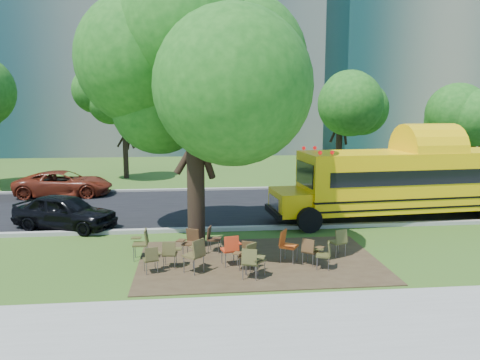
{
  "coord_description": "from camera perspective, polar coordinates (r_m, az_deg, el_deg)",
  "views": [
    {
      "loc": [
        -0.92,
        -13.54,
        4.56
      ],
      "look_at": [
        0.89,
        3.79,
        1.74
      ],
      "focal_mm": 35.0,
      "sensor_mm": 36.0,
      "label": 1
    }
  ],
  "objects": [
    {
      "name": "black_car",
      "position": [
        18.43,
        -20.57,
        -3.64
      ],
      "size": [
        4.15,
        2.89,
        1.31
      ],
      "primitive_type": "imported",
      "rotation": [
        0.0,
        0.0,
        1.18
      ],
      "color": "black",
      "rests_on": "ground"
    },
    {
      "name": "school_bus",
      "position": [
        20.01,
        21.43,
        0.01
      ],
      "size": [
        11.4,
        3.39,
        2.75
      ],
      "rotation": [
        0.0,
        0.0,
        0.08
      ],
      "color": "#F4BB07",
      "rests_on": "ground"
    },
    {
      "name": "building_right",
      "position": [
        57.8,
        20.53,
        16.52
      ],
      "size": [
        30.0,
        16.0,
        25.0
      ],
      "primitive_type": "cube",
      "color": "gray",
      "rests_on": "ground"
    },
    {
      "name": "sidewalk",
      "position": [
        9.72,
        0.2,
        -18.67
      ],
      "size": [
        60.0,
        4.0,
        0.04
      ],
      "primitive_type": "cube",
      "color": "gray",
      "rests_on": "ground"
    },
    {
      "name": "chair_4",
      "position": [
        12.4,
        1.37,
        -9.74
      ],
      "size": [
        0.68,
        0.54,
        0.87
      ],
      "rotation": [
        0.0,
        0.0,
        -0.32
      ],
      "color": "#4C4821",
      "rests_on": "ground"
    },
    {
      "name": "building_main",
      "position": [
        50.46,
        -14.57,
        16.24
      ],
      "size": [
        38.0,
        16.0,
        22.0
      ],
      "primitive_type": "cube",
      "color": "slate",
      "rests_on": "ground"
    },
    {
      "name": "chair_10",
      "position": [
        14.63,
        -3.36,
        -6.91
      ],
      "size": [
        0.49,
        0.63,
        0.82
      ],
      "rotation": [
        0.0,
        0.0,
        -1.84
      ],
      "color": "#412717",
      "rests_on": "ground"
    },
    {
      "name": "chair_8",
      "position": [
        14.28,
        -11.85,
        -7.27
      ],
      "size": [
        0.53,
        0.59,
        0.91
      ],
      "rotation": [
        0.0,
        0.0,
        1.56
      ],
      "color": "#44401D",
      "rests_on": "ground"
    },
    {
      "name": "chair_2",
      "position": [
        12.89,
        -5.4,
        -8.73
      ],
      "size": [
        0.66,
        0.84,
        0.97
      ],
      "rotation": [
        0.0,
        0.0,
        0.83
      ],
      "color": "brown",
      "rests_on": "ground"
    },
    {
      "name": "chair_5",
      "position": [
        12.64,
        1.68,
        -9.33
      ],
      "size": [
        0.6,
        0.76,
        0.88
      ],
      "rotation": [
        0.0,
        0.0,
        3.88
      ],
      "color": "#48421F",
      "rests_on": "ground"
    },
    {
      "name": "bg_car_red",
      "position": [
        24.99,
        -20.65,
        -0.42
      ],
      "size": [
        4.65,
        2.15,
        1.29
      ],
      "primitive_type": "imported",
      "rotation": [
        0.0,
        0.0,
        1.57
      ],
      "color": "#631F10",
      "rests_on": "ground"
    },
    {
      "name": "bg_tree_4",
      "position": [
        31.48,
        26.83,
        7.82
      ],
      "size": [
        5.0,
        5.0,
        6.85
      ],
      "color": "black",
      "rests_on": "ground"
    },
    {
      "name": "kerb_near",
      "position": [
        17.16,
        -2.69,
        -5.99
      ],
      "size": [
        80.0,
        0.25,
        0.14
      ],
      "primitive_type": "cube",
      "color": "gray",
      "rests_on": "ground"
    },
    {
      "name": "ground",
      "position": [
        14.32,
        -1.98,
        -9.39
      ],
      "size": [
        160.0,
        160.0,
        0.0
      ],
      "primitive_type": "plane",
      "color": "#30551A",
      "rests_on": "ground"
    },
    {
      "name": "chair_6",
      "position": [
        13.36,
        10.31,
        -8.67
      ],
      "size": [
        0.49,
        0.63,
        0.8
      ],
      "rotation": [
        0.0,
        0.0,
        1.25
      ],
      "color": "#45421D",
      "rests_on": "ground"
    },
    {
      "name": "chair_13",
      "position": [
        14.48,
        12.01,
        -7.12
      ],
      "size": [
        0.6,
        0.67,
        0.88
      ],
      "rotation": [
        0.0,
        0.0,
        0.34
      ],
      "color": "brown",
      "rests_on": "ground"
    },
    {
      "name": "dirt_patch",
      "position": [
        13.94,
        2.33,
        -9.84
      ],
      "size": [
        7.0,
        4.5,
        0.03
      ],
      "primitive_type": "cube",
      "color": "#382819",
      "rests_on": "ground"
    },
    {
      "name": "chair_0",
      "position": [
        13.06,
        -10.71,
        -9.21
      ],
      "size": [
        0.52,
        0.57,
        0.77
      ],
      "rotation": [
        0.0,
        0.0,
        0.3
      ],
      "color": "#453F1E",
      "rests_on": "ground"
    },
    {
      "name": "chair_9",
      "position": [
        14.21,
        -6.08,
        -7.32
      ],
      "size": [
        0.7,
        0.55,
        0.87
      ],
      "rotation": [
        0.0,
        0.0,
        2.73
      ],
      "color": "#4A301A",
      "rests_on": "ground"
    },
    {
      "name": "bg_tree_2",
      "position": [
        29.82,
        -13.97,
        8.25
      ],
      "size": [
        4.8,
        4.8,
        6.62
      ],
      "color": "black",
      "rests_on": "ground"
    },
    {
      "name": "chair_3",
      "position": [
        13.11,
        0.76,
        -8.88
      ],
      "size": [
        0.65,
        0.51,
        0.8
      ],
      "rotation": [
        0.0,
        0.0,
        2.71
      ],
      "color": "#52391D",
      "rests_on": "ground"
    },
    {
      "name": "chair_12",
      "position": [
        13.74,
        5.74,
        -7.66
      ],
      "size": [
        0.64,
        0.81,
        0.96
      ],
      "rotation": [
        0.0,
        0.0,
        4.17
      ],
      "color": "#C94D15",
      "rests_on": "ground"
    },
    {
      "name": "chair_11",
      "position": [
        13.38,
        -1.09,
        -8.18
      ],
      "size": [
        0.62,
        0.65,
        0.92
      ],
      "rotation": [
        0.0,
        0.0,
        0.23
      ],
      "color": "red",
      "rests_on": "ground"
    },
    {
      "name": "chair_7",
      "position": [
        13.56,
        8.59,
        -8.32
      ],
      "size": [
        0.7,
        0.55,
        0.82
      ],
      "rotation": [
        0.0,
        0.0,
        -0.71
      ],
      "color": "#4E341B",
      "rests_on": "ground"
    },
    {
      "name": "chair_1",
      "position": [
        13.37,
        -8.49,
        -8.64
      ],
      "size": [
        0.56,
        0.47,
        0.79
      ],
      "rotation": [
        0.0,
        0.0,
        -0.12
      ],
      "color": "#47411E",
      "rests_on": "ground"
    },
    {
      "name": "bg_tree_3",
      "position": [
        28.95,
        12.17,
        9.92
      ],
      "size": [
        5.6,
        5.6,
        7.84
      ],
      "color": "black",
      "rests_on": "ground"
    },
    {
      "name": "main_tree",
      "position": [
        14.72,
        -5.6,
        12.15
      ],
      "size": [
        7.2,
        7.2,
        8.94
      ],
      "color": "black",
      "rests_on": "ground"
    },
    {
      "name": "asphalt_road",
      "position": [
        21.06,
        -3.32,
        -3.28
      ],
      "size": [
        80.0,
        8.0,
        0.04
      ],
      "primitive_type": "cube",
      "color": "black",
      "rests_on": "ground"
    },
    {
      "name": "kerb_far",
      "position": [
        25.06,
        -3.76,
        -1.15
      ],
      "size": [
        80.0,
        0.25,
        0.14
      ],
      "primitive_type": "cube",
      "color": "gray",
      "rests_on": "ground"
    }
  ]
}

